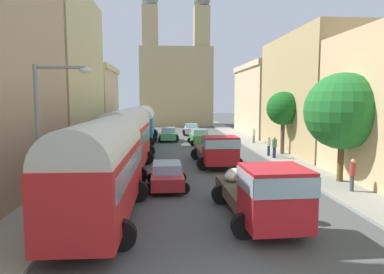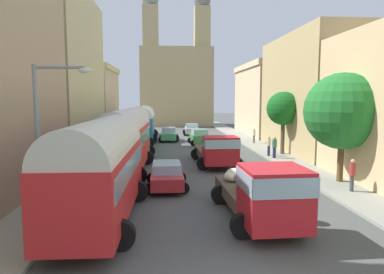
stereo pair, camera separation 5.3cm
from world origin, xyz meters
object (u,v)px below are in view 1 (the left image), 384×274
object	(u,v)px
streetlamp_near	(47,133)
parked_bus_2	(137,127)
cargo_truck_0	(263,192)
pedestrian_0	(352,174)
car_0	(199,137)
car_2	(167,175)
car_3	(169,134)
pedestrian_2	(274,147)
pedestrian_3	(254,135)
car_1	(191,129)
parked_bus_0	(101,166)
parked_bus_1	(126,138)
parked_bus_3	(143,122)
cargo_truck_1	(217,150)
pedestrian_1	(269,145)

from	to	relation	value
streetlamp_near	parked_bus_2	bearing A→B (deg)	85.22
parked_bus_2	cargo_truck_0	xyz separation A→B (m)	(6.23, -18.88, -0.90)
streetlamp_near	pedestrian_0	bearing A→B (deg)	17.51
parked_bus_2	car_0	world-z (taller)	parked_bus_2
car_2	car_3	distance (m)	20.88
pedestrian_2	pedestrian_3	size ratio (longest dim) A/B	1.10
car_1	car_3	xyz separation A→B (m)	(-3.09, -6.56, 0.03)
car_0	streetlamp_near	bearing A→B (deg)	-107.97
parked_bus_0	parked_bus_2	world-z (taller)	parked_bus_0
parked_bus_1	car_2	world-z (taller)	parked_bus_1
car_0	car_2	distance (m)	18.13
car_3	car_2	bearing A→B (deg)	-90.95
parked_bus_3	car_2	xyz separation A→B (m)	(2.61, -22.00, -1.45)
car_1	pedestrian_2	xyz separation A→B (m)	(5.12, -19.22, 0.29)
car_2	car_3	xyz separation A→B (m)	(0.35, 20.88, 0.06)
parked_bus_2	car_2	bearing A→B (deg)	-78.63
car_2	parked_bus_3	bearing A→B (deg)	96.77
parked_bus_3	pedestrian_3	size ratio (longest dim) A/B	5.72
parked_bus_0	cargo_truck_1	distance (m)	12.50
parked_bus_3	car_1	distance (m)	8.26
streetlamp_near	car_3	bearing A→B (deg)	80.42
parked_bus_0	car_1	xyz separation A→B (m)	(6.06, 32.44, -1.50)
car_3	parked_bus_0	bearing A→B (deg)	-96.53
cargo_truck_0	parked_bus_2	bearing A→B (deg)	108.26
parked_bus_2	parked_bus_3	xyz separation A→B (m)	(-0.00, 9.00, -0.07)
parked_bus_1	streetlamp_near	size ratio (longest dim) A/B	1.57
car_3	cargo_truck_0	bearing A→B (deg)	-83.03
parked_bus_1	car_1	distance (m)	24.26
parked_bus_1	parked_bus_3	distance (m)	18.00
cargo_truck_0	pedestrian_1	bearing A→B (deg)	72.41
car_1	pedestrian_1	size ratio (longest dim) A/B	2.40
parked_bus_1	streetlamp_near	bearing A→B (deg)	-98.97
pedestrian_1	cargo_truck_0	bearing A→B (deg)	-107.59
parked_bus_1	parked_bus_3	world-z (taller)	parked_bus_1
pedestrian_1	streetlamp_near	size ratio (longest dim) A/B	0.29
car_3	parked_bus_1	bearing A→B (deg)	-99.95
parked_bus_3	car_1	world-z (taller)	parked_bus_3
parked_bus_2	parked_bus_1	bearing A→B (deg)	-90.00
pedestrian_1	streetlamp_near	world-z (taller)	streetlamp_near
parked_bus_1	car_0	bearing A→B (deg)	65.92
parked_bus_1	car_2	xyz separation A→B (m)	(2.61, -4.00, -1.61)
parked_bus_3	cargo_truck_0	world-z (taller)	parked_bus_3
pedestrian_0	pedestrian_3	distance (m)	19.27
parked_bus_1	pedestrian_3	world-z (taller)	parked_bus_1
pedestrian_2	pedestrian_0	bearing A→B (deg)	-85.13
parked_bus_2	pedestrian_0	distance (m)	19.15
car_0	pedestrian_2	xyz separation A→B (m)	(5.02, -9.55, 0.24)
car_3	pedestrian_2	size ratio (longest dim) A/B	2.01
parked_bus_2	car_3	world-z (taller)	parked_bus_2
parked_bus_2	pedestrian_1	xyz separation A→B (m)	(11.05, -3.68, -1.24)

